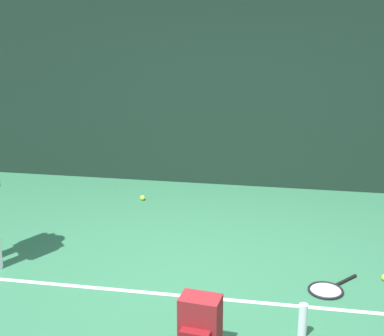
{
  "coord_description": "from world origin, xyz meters",
  "views": [
    {
      "loc": [
        0.89,
        -4.6,
        2.52
      ],
      "look_at": [
        0.0,
        0.4,
        1.0
      ],
      "focal_mm": 52.12,
      "sensor_mm": 36.0,
      "label": 1
    }
  ],
  "objects_px": {
    "tennis_racket": "(328,289)",
    "tennis_ball_mid_court": "(143,198)",
    "backpack": "(200,326)",
    "water_bottle": "(303,320)"
  },
  "relations": [
    {
      "from": "backpack",
      "to": "water_bottle",
      "type": "relative_size",
      "value": 1.59
    },
    {
      "from": "backpack",
      "to": "tennis_ball_mid_court",
      "type": "distance_m",
      "value": 3.38
    },
    {
      "from": "tennis_racket",
      "to": "water_bottle",
      "type": "bearing_deg",
      "value": 23.59
    },
    {
      "from": "tennis_ball_mid_court",
      "to": "water_bottle",
      "type": "relative_size",
      "value": 0.24
    },
    {
      "from": "tennis_racket",
      "to": "water_bottle",
      "type": "xyz_separation_m",
      "value": [
        -0.24,
        -0.77,
        0.13
      ]
    },
    {
      "from": "tennis_racket",
      "to": "backpack",
      "type": "relative_size",
      "value": 1.32
    },
    {
      "from": "water_bottle",
      "to": "tennis_racket",
      "type": "bearing_deg",
      "value": 72.63
    },
    {
      "from": "backpack",
      "to": "water_bottle",
      "type": "xyz_separation_m",
      "value": [
        0.76,
        0.33,
        -0.07
      ]
    },
    {
      "from": "tennis_racket",
      "to": "backpack",
      "type": "distance_m",
      "value": 1.5
    },
    {
      "from": "tennis_racket",
      "to": "tennis_ball_mid_court",
      "type": "height_order",
      "value": "tennis_ball_mid_court"
    }
  ]
}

